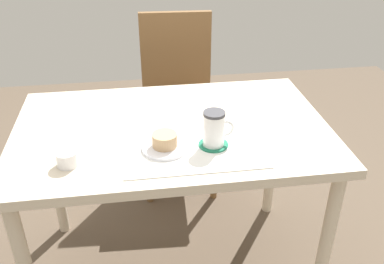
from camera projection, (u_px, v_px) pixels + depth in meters
The scene contains 8 objects.
dining_table at pixel (172, 145), 1.64m from camera, with size 1.17×0.75×0.74m.
wooden_chair at pixel (178, 95), 2.35m from camera, with size 0.44×0.44×0.94m.
placemat at pixel (194, 150), 1.45m from camera, with size 0.48×0.28×0.00m, color white.
pastry_plate at pixel (165, 147), 1.45m from camera, with size 0.16×0.16×0.01m, color white.
pastry at pixel (165, 140), 1.44m from camera, with size 0.08×0.08×0.05m, color tan.
coffee_coaster at pixel (213, 145), 1.48m from camera, with size 0.10×0.10×0.01m, color #196B4C.
coffee_mug at pixel (215, 128), 1.44m from camera, with size 0.11×0.07×0.12m.
sugar_bowl at pixel (67, 159), 1.37m from camera, with size 0.07×0.07×0.05m, color white.
Camera 1 is at (-0.13, -1.39, 1.52)m, focal length 40.00 mm.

